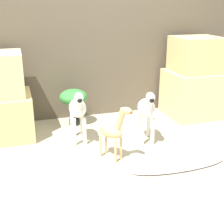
# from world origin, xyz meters

# --- Properties ---
(ground_plane) EXTENTS (14.00, 14.00, 0.00)m
(ground_plane) POSITION_xyz_m (0.00, 0.00, 0.00)
(ground_plane) COLOR #B2A88E
(wall_back) EXTENTS (6.40, 0.08, 2.20)m
(wall_back) POSITION_xyz_m (0.00, 1.45, 1.10)
(wall_back) COLOR brown
(wall_back) RESTS_ON ground_plane
(rock_pillar_right) EXTENTS (0.73, 0.68, 1.10)m
(rock_pillar_right) POSITION_xyz_m (1.29, 1.00, 0.50)
(rock_pillar_right) COLOR #DBC184
(rock_pillar_right) RESTS_ON ground_plane
(zebra_right) EXTENTS (0.27, 0.48, 0.64)m
(zebra_right) POSITION_xyz_m (0.31, 0.36, 0.40)
(zebra_right) COLOR white
(zebra_right) RESTS_ON ground_plane
(zebra_left) EXTENTS (0.23, 0.48, 0.64)m
(zebra_left) POSITION_xyz_m (-0.44, 0.58, 0.40)
(zebra_left) COLOR white
(zebra_left) RESTS_ON ground_plane
(giraffe_figurine) EXTENTS (0.31, 0.39, 0.60)m
(giraffe_figurine) POSITION_xyz_m (-0.19, 0.07, 0.33)
(giraffe_figurine) COLOR tan
(giraffe_figurine) RESTS_ON ground_plane
(potted_palm_front) EXTENTS (0.36, 0.36, 0.48)m
(potted_palm_front) POSITION_xyz_m (-0.39, 1.12, 0.36)
(potted_palm_front) COLOR black
(potted_palm_front) RESTS_ON ground_plane
(surfboard) EXTENTS (1.00, 0.25, 0.08)m
(surfboard) POSITION_xyz_m (0.39, -0.29, 0.02)
(surfboard) COLOR silver
(surfboard) RESTS_ON ground_plane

